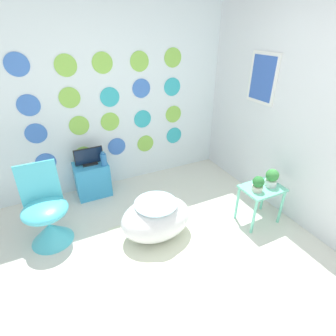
{
  "coord_description": "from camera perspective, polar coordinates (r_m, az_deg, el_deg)",
  "views": [
    {
      "loc": [
        -0.82,
        -1.27,
        2.14
      ],
      "look_at": [
        0.31,
        1.04,
        0.71
      ],
      "focal_mm": 28.0,
      "sensor_mm": 36.0,
      "label": 1
    }
  ],
  "objects": [
    {
      "name": "tv_cabinet",
      "position": [
        3.78,
        -16.1,
        -2.37
      ],
      "size": [
        0.45,
        0.33,
        0.48
      ],
      "color": "#389ED6",
      "rests_on": "ground_plane"
    },
    {
      "name": "rug",
      "position": [
        3.06,
        -0.57,
        -15.18
      ],
      "size": [
        1.08,
        0.9,
        0.01
      ],
      "color": "silver",
      "rests_on": "ground_plane"
    },
    {
      "name": "side_table",
      "position": [
        3.26,
        19.65,
        -5.33
      ],
      "size": [
        0.47,
        0.34,
        0.48
      ],
      "color": "#72D8B7",
      "rests_on": "ground_plane"
    },
    {
      "name": "potted_plant_left",
      "position": [
        3.09,
        19.02,
        -3.27
      ],
      "size": [
        0.13,
        0.13,
        0.18
      ],
      "color": "beige",
      "rests_on": "side_table"
    },
    {
      "name": "ground_plane",
      "position": [
        2.62,
        4.29,
        -25.82
      ],
      "size": [
        12.0,
        12.0,
        0.0
      ],
      "primitive_type": "plane",
      "color": "silver"
    },
    {
      "name": "wall_back_dotted",
      "position": [
        3.66,
        -12.81,
        15.02
      ],
      "size": [
        4.35,
        0.05,
        2.6
      ],
      "color": "white",
      "rests_on": "ground_plane"
    },
    {
      "name": "bathtub",
      "position": [
        2.97,
        -2.58,
        -10.88
      ],
      "size": [
        0.8,
        0.57,
        0.46
      ],
      "color": "white",
      "rests_on": "ground_plane"
    },
    {
      "name": "potted_plant_right",
      "position": [
        3.23,
        21.67,
        -1.96
      ],
      "size": [
        0.15,
        0.15,
        0.21
      ],
      "color": "white",
      "rests_on": "side_table"
    },
    {
      "name": "wall_right",
      "position": [
        3.55,
        20.82,
        13.6
      ],
      "size": [
        0.06,
        3.17,
        2.6
      ],
      "color": "silver",
      "rests_on": "ground_plane"
    },
    {
      "name": "vase",
      "position": [
        3.56,
        -13.85,
        1.88
      ],
      "size": [
        0.08,
        0.08,
        0.19
      ],
      "color": "#2D72B7",
      "rests_on": "tv_cabinet"
    },
    {
      "name": "chair",
      "position": [
        3.15,
        -24.69,
        -10.23
      ],
      "size": [
        0.47,
        0.47,
        0.89
      ],
      "color": "#4CC6DB",
      "rests_on": "ground_plane"
    },
    {
      "name": "tv",
      "position": [
        3.63,
        -16.82,
        2.24
      ],
      "size": [
        0.37,
        0.12,
        0.23
      ],
      "color": "black",
      "rests_on": "tv_cabinet"
    }
  ]
}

